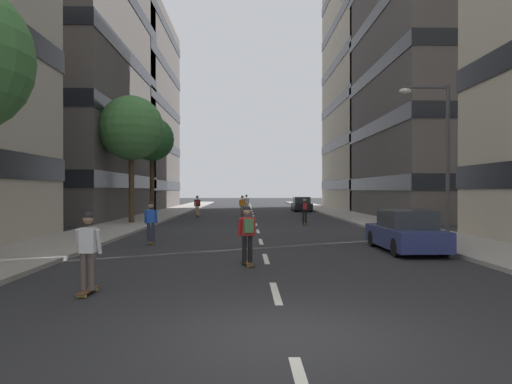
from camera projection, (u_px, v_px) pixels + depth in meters
The scene contains 20 objects.
ground_plane at pixel (254, 218), 37.51m from camera, with size 182.46×182.46×0.00m, color #28282B.
sidewalk_left at pixel (162, 214), 41.13m from camera, with size 3.48×83.63×0.14m, color #9E9991.
sidewalk_right at pixel (344, 214), 41.49m from camera, with size 3.48×83.63×0.14m, color #9E9991.
lane_markings at pixel (253, 216), 40.10m from camera, with size 0.16×72.20×0.01m.
building_left_mid at pixel (55, 5), 37.36m from camera, with size 12.59×19.50×34.40m.
building_left_far at pixel (115, 111), 54.27m from camera, with size 12.59×19.63×23.00m.
building_right_mid at pixel (449, 21), 38.07m from camera, with size 12.59×17.66×32.26m.
building_right_far at pixel (387, 88), 54.96m from camera, with size 12.59×17.87×28.55m.
parked_car_near at pixel (405, 232), 16.92m from camera, with size 1.82×4.40×1.52m.
parked_car_mid at pixel (302, 205), 48.59m from camera, with size 1.82×4.40×1.52m.
street_tree_near at pixel (152, 140), 36.73m from camera, with size 3.50×3.50×7.94m.
street_tree_mid at pixel (131, 129), 30.15m from camera, with size 4.21×4.21×8.27m.
streetlamp_right at pixel (439, 145), 19.27m from camera, with size 2.13×0.30×6.50m.
skater_0 at pixel (305, 209), 29.89m from camera, with size 0.54×0.91×1.78m.
skater_1 at pixel (246, 202), 46.53m from camera, with size 0.56×0.92×1.78m.
skater_2 at pixel (242, 205), 39.64m from camera, with size 0.55×0.91×1.78m.
skater_3 at pixel (197, 205), 39.12m from camera, with size 0.56×0.92×1.78m.
skater_4 at pixel (247, 232), 13.75m from camera, with size 0.57×0.92×1.78m.
skater_5 at pixel (88, 249), 9.97m from camera, with size 0.54×0.91×1.78m.
skater_6 at pixel (151, 221), 19.16m from camera, with size 0.56×0.92×1.78m.
Camera 1 is at (-0.65, -7.09, 2.26)m, focal length 32.38 mm.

